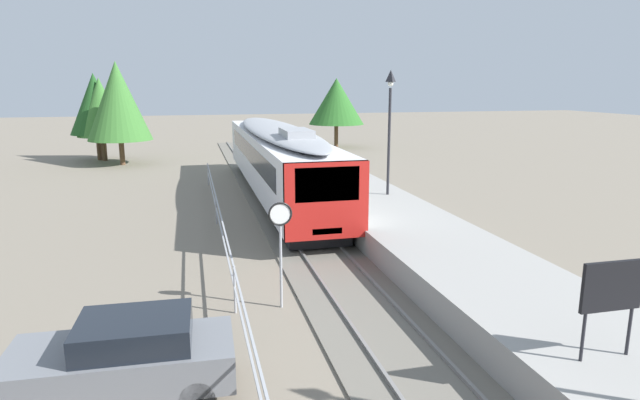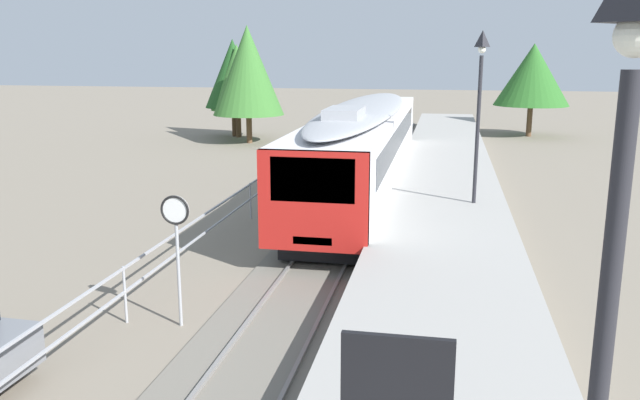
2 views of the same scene
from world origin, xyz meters
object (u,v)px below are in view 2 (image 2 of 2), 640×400
object	(u,v)px
platform_lamp_mid_platform	(480,85)
commuter_train	(363,142)
speed_limit_sign	(176,228)
platform_notice_board	(397,380)
platform_lamp_near_end	(616,224)

from	to	relation	value
platform_lamp_mid_platform	commuter_train	bearing A→B (deg)	132.20
commuter_train	speed_limit_sign	xyz separation A→B (m)	(-2.11, -13.47, -0.02)
platform_notice_board	speed_limit_sign	xyz separation A→B (m)	(-4.87, 5.53, -0.06)
platform_lamp_mid_platform	speed_limit_sign	size ratio (longest dim) A/B	1.91
commuter_train	platform_notice_board	world-z (taller)	commuter_train
commuter_train	speed_limit_sign	world-z (taller)	commuter_train
speed_limit_sign	commuter_train	bearing A→B (deg)	81.10
platform_lamp_near_end	commuter_train	bearing A→B (deg)	100.95
commuter_train	platform_notice_board	xyz separation A→B (m)	(2.77, -19.01, 0.04)
platform_lamp_near_end	platform_lamp_mid_platform	bearing A→B (deg)	90.00
platform_lamp_mid_platform	speed_limit_sign	world-z (taller)	platform_lamp_mid_platform
commuter_train	speed_limit_sign	bearing A→B (deg)	-98.90
commuter_train	platform_notice_board	bearing A→B (deg)	-81.72
commuter_train	platform_lamp_near_end	world-z (taller)	platform_lamp_near_end
commuter_train	speed_limit_sign	distance (m)	13.64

